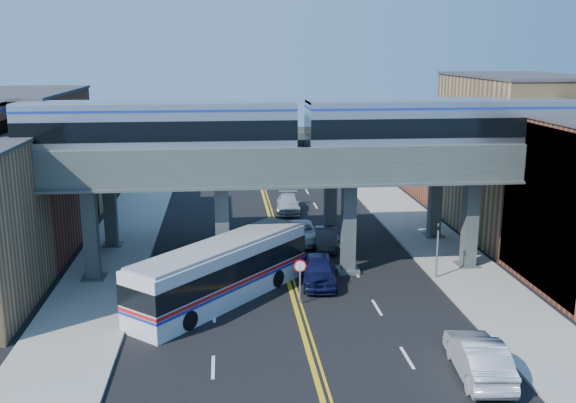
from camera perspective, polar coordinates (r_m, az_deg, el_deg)
name	(u,v)px	position (r m, az deg, el deg)	size (l,w,h in m)	color
ground	(301,326)	(33.94, 1.17, -11.01)	(120.00, 120.00, 0.00)	black
sidewalk_west	(108,268)	(43.68, -15.71, -5.75)	(5.00, 70.00, 0.16)	gray
sidewalk_east	(449,257)	(45.64, 14.14, -4.82)	(5.00, 70.00, 0.16)	gray
building_west_b	(17,172)	(49.67, -22.94, 2.44)	(8.00, 14.00, 11.00)	brown
building_west_c	(63,162)	(62.27, -19.40, 3.36)	(8.00, 10.00, 8.00)	#9C7D51
building_east_b	(515,156)	(52.35, 19.54, 3.80)	(8.00, 14.00, 12.00)	#9C7D51
building_east_c	(454,150)	(64.41, 14.57, 4.45)	(8.00, 10.00, 9.00)	brown
mural_panel	(540,212)	(40.31, 21.47, -0.86)	(0.10, 9.50, 9.50)	teal
elevated_viaduct_near	(286,175)	(39.59, -0.18, 2.39)	(52.00, 3.60, 7.40)	#3A4342
elevated_viaduct_far	(276,156)	(46.45, -1.03, 4.03)	(52.00, 3.60, 7.40)	#3A4342
transit_train	(159,129)	(39.14, -11.41, 6.34)	(50.45, 3.17, 3.69)	black
stop_sign	(300,274)	(36.07, 1.08, -6.49)	(0.76, 0.09, 2.63)	slate
traffic_signal	(438,244)	(40.64, 13.15, -3.74)	(0.15, 0.18, 4.10)	slate
transit_bus	(222,272)	(36.80, -5.90, -6.29)	(10.48, 11.35, 3.26)	silver
car_lane_a	(319,270)	(39.43, 2.75, -6.11)	(2.05, 5.10, 1.74)	#0F1238
car_lane_b	(326,238)	(46.42, 3.41, -3.29)	(1.52, 4.36, 1.44)	#2F2F32
car_lane_c	(301,232)	(47.86, 1.15, -2.75)	(2.40, 5.21, 1.45)	silver
car_lane_d	(288,204)	(56.68, 0.03, -0.18)	(2.03, 5.00, 1.45)	#AEAEB2
car_parked_curb	(479,357)	(30.07, 16.58, -13.11)	(1.87, 5.37, 1.77)	#B5B6BB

